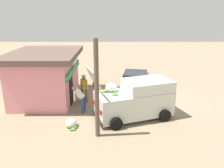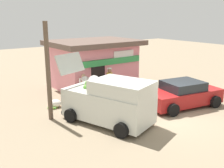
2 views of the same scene
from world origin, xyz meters
The scene contains 9 objects.
ground_plane centered at (0.00, 0.00, 0.00)m, with size 60.00×60.00×0.00m, color gray.
storefront_bar centered at (-0.02, 6.43, 1.57)m, with size 5.48×4.15×3.02m.
delivery_van centered at (-2.64, 1.06, 0.98)m, with size 3.05×4.58×2.83m.
parked_sedan centered at (1.63, 0.65, 0.62)m, with size 4.18×2.68×1.31m.
vendor_standing centered at (-0.57, 4.00, 0.98)m, with size 0.48×0.48×1.71m.
customer_bending centered at (-2.07, 4.06, 0.91)m, with size 0.58×0.75×1.50m.
unloaded_banana_pile centered at (-3.77, 4.27, 0.18)m, with size 0.81×0.69×0.40m.
paint_bucket centered at (2.41, 3.59, 0.18)m, with size 0.34×0.34×0.35m, color #BF3F33.
utility_pole centered at (-4.57, 2.93, 2.16)m, with size 0.20×0.20×4.32m, color brown.
Camera 2 is at (-8.76, -7.55, 4.54)m, focal length 41.72 mm.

